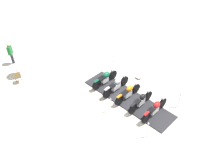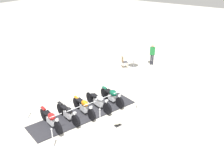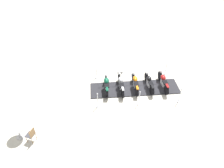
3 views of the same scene
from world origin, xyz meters
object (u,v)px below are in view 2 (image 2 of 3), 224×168
(bystander_person, at_px, (152,53))
(stanchion_left_front, at_px, (27,113))
(info_placard, at_px, (118,124))
(motorcycle_black, at_px, (68,113))
(cafe_chair_near_table, at_px, (124,61))
(stanchion_right_mid, at_px, (100,121))
(stanchion_right_front, at_px, (53,141))
(motorcycle_maroon, at_px, (51,119))
(motorcycle_chrome, at_px, (99,101))
(motorcycle_copper, at_px, (84,107))
(cafe_table, at_px, (134,60))
(stanchion_left_rear, at_px, (105,86))
(stanchion_left_mid, at_px, (70,98))
(stanchion_right_rear, at_px, (138,105))
(motorcycle_forest, at_px, (112,96))

(bystander_person, bearing_deg, stanchion_left_front, -34.58)
(info_placard, relative_size, bystander_person, 0.25)
(motorcycle_black, distance_m, cafe_chair_near_table, 8.05)
(stanchion_right_mid, xyz_separation_m, stanchion_right_front, (2.49, -0.74, 0.01))
(motorcycle_maroon, xyz_separation_m, motorcycle_chrome, (-2.81, 0.83, -0.01))
(motorcycle_copper, bearing_deg, cafe_chair_near_table, 122.77)
(motorcycle_copper, xyz_separation_m, bystander_person, (-8.86, -0.45, 0.49))
(motorcycle_copper, height_order, cafe_chair_near_table, motorcycle_copper)
(motorcycle_maroon, relative_size, info_placard, 5.24)
(stanchion_right_mid, distance_m, cafe_chair_near_table, 8.08)
(info_placard, distance_m, bystander_person, 9.07)
(cafe_table, height_order, cafe_chair_near_table, cafe_chair_near_table)
(motorcycle_black, height_order, bystander_person, bystander_person)
(motorcycle_chrome, relative_size, bystander_person, 1.32)
(info_placard, bearing_deg, stanchion_left_rear, -117.60)
(stanchion_left_mid, xyz_separation_m, stanchion_right_mid, (0.85, 2.88, 0.01))
(stanchion_right_rear, xyz_separation_m, cafe_table, (-5.51, -3.52, 0.25))
(stanchion_right_rear, height_order, info_placard, stanchion_right_rear)
(motorcycle_maroon, bearing_deg, stanchion_right_rear, 71.80)
(motorcycle_chrome, height_order, bystander_person, bystander_person)
(stanchion_right_front, distance_m, stanchion_right_rear, 5.19)
(motorcycle_forest, relative_size, stanchion_right_front, 1.93)
(motorcycle_chrome, bearing_deg, stanchion_right_mid, -34.84)
(motorcycle_black, bearing_deg, stanchion_right_mid, 31.80)
(motorcycle_copper, distance_m, cafe_table, 7.70)
(motorcycle_chrome, bearing_deg, stanchion_right_front, -68.83)
(motorcycle_chrome, distance_m, cafe_table, 6.85)
(stanchion_right_rear, bearing_deg, motorcycle_black, -38.92)
(motorcycle_forest, xyz_separation_m, stanchion_right_front, (4.77, 0.11, -0.16))
(stanchion_left_rear, distance_m, cafe_chair_near_table, 4.20)
(stanchion_left_front, bearing_deg, motorcycle_maroon, 96.09)
(stanchion_left_front, xyz_separation_m, info_placard, (-2.24, 4.29, -0.28))
(motorcycle_forest, bearing_deg, cafe_table, 125.93)
(stanchion_right_front, bearing_deg, bystander_person, -174.55)
(motorcycle_chrome, relative_size, stanchion_left_mid, 2.12)
(stanchion_left_mid, xyz_separation_m, info_placard, (0.24, 3.55, -0.28))
(motorcycle_chrome, xyz_separation_m, stanchion_left_rear, (-1.99, -1.02, -0.15))
(stanchion_left_front, distance_m, cafe_chair_near_table, 9.00)
(motorcycle_forest, xyz_separation_m, stanchion_right_mid, (2.29, 0.85, -0.16))
(stanchion_right_rear, bearing_deg, stanchion_left_mid, -65.71)
(stanchion_right_mid, distance_m, info_placard, 0.95)
(stanchion_left_front, height_order, bystander_person, bystander_person)
(cafe_chair_near_table, xyz_separation_m, bystander_person, (-1.91, 1.46, 0.46))
(stanchion_right_front, bearing_deg, stanchion_left_rear, -166.44)
(motorcycle_chrome, relative_size, cafe_table, 2.71)
(stanchion_right_rear, distance_m, bystander_person, 7.30)
(motorcycle_maroon, distance_m, stanchion_right_mid, 2.44)
(motorcycle_forest, bearing_deg, stanchion_left_mid, -127.60)
(stanchion_right_front, xyz_separation_m, info_placard, (-3.10, 1.41, -0.29))
(motorcycle_maroon, bearing_deg, stanchion_left_rear, 108.37)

